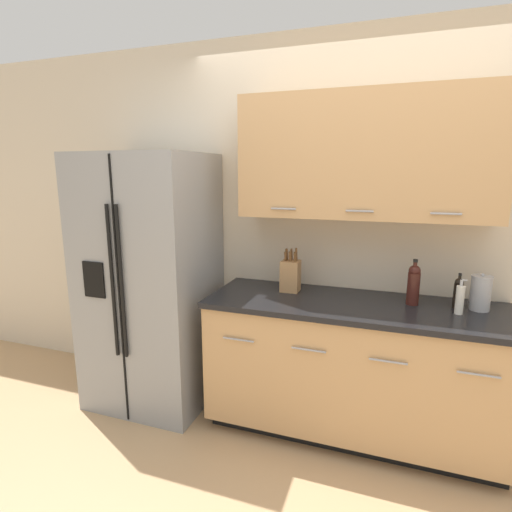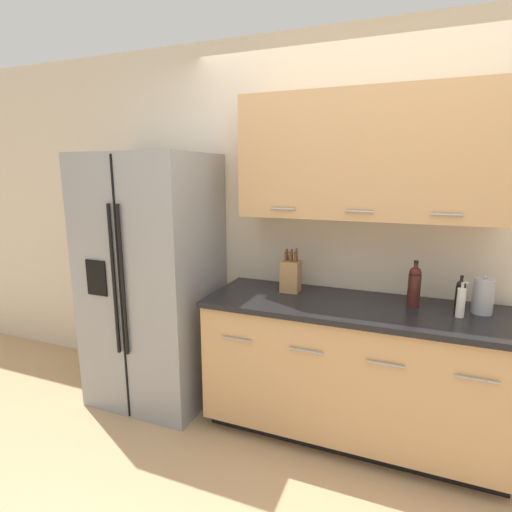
{
  "view_description": "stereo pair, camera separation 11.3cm",
  "coord_description": "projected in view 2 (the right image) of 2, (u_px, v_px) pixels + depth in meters",
  "views": [
    {
      "loc": [
        0.15,
        -1.67,
        1.69
      ],
      "look_at": [
        -0.7,
        0.77,
        1.15
      ],
      "focal_mm": 28.0,
      "sensor_mm": 36.0,
      "label": 1
    },
    {
      "loc": [
        0.26,
        -1.63,
        1.69
      ],
      "look_at": [
        -0.7,
        0.77,
        1.15
      ],
      "focal_mm": 28.0,
      "sensor_mm": 36.0,
      "label": 2
    }
  ],
  "objects": [
    {
      "name": "soap_dispenser",
      "position": [
        461.0,
        302.0,
        2.21
      ],
      "size": [
        0.05,
        0.05,
        0.2
      ],
      "color": "silver",
      "rests_on": "counter_unit"
    },
    {
      "name": "steel_canister",
      "position": [
        483.0,
        296.0,
        2.27
      ],
      "size": [
        0.12,
        0.12,
        0.22
      ],
      "color": "#A3A3A5",
      "rests_on": "counter_unit"
    },
    {
      "name": "knife_block",
      "position": [
        291.0,
        276.0,
        2.69
      ],
      "size": [
        0.12,
        0.12,
        0.3
      ],
      "color": "#A87A4C",
      "rests_on": "counter_unit"
    },
    {
      "name": "wall_back",
      "position": [
        371.0,
        216.0,
        2.61
      ],
      "size": [
        10.0,
        0.39,
        2.6
      ],
      "color": "beige",
      "rests_on": "ground_plane"
    },
    {
      "name": "oil_bottle",
      "position": [
        460.0,
        295.0,
        2.31
      ],
      "size": [
        0.05,
        0.05,
        0.21
      ],
      "color": "black",
      "rests_on": "counter_unit"
    },
    {
      "name": "refrigerator",
      "position": [
        153.0,
        281.0,
        2.94
      ],
      "size": [
        0.85,
        0.74,
        1.82
      ],
      "color": "gray",
      "rests_on": "ground_plane"
    },
    {
      "name": "counter_unit",
      "position": [
        351.0,
        370.0,
        2.55
      ],
      "size": [
        1.84,
        0.64,
        0.9
      ],
      "color": "black",
      "rests_on": "ground_plane"
    },
    {
      "name": "wine_bottle",
      "position": [
        414.0,
        286.0,
        2.38
      ],
      "size": [
        0.07,
        0.07,
        0.28
      ],
      "color": "#3D1914",
      "rests_on": "counter_unit"
    }
  ]
}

